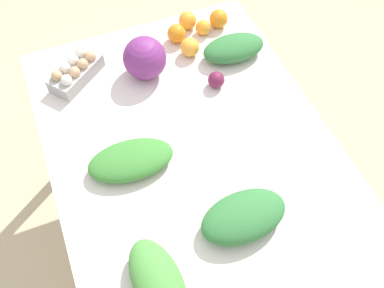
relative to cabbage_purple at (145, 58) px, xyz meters
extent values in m
plane|color=#C6B289|center=(0.40, 0.04, -0.83)|extent=(8.00, 8.00, 0.00)
cube|color=silver|center=(0.40, 0.04, -0.10)|extent=(1.38, 1.00, 0.03)
cylinder|color=tan|center=(-0.23, -0.40, -0.47)|extent=(0.06, 0.06, 0.72)
cylinder|color=tan|center=(-0.23, 0.48, -0.47)|extent=(0.06, 0.06, 0.72)
sphere|color=#7A2D75|center=(0.00, 0.00, 0.00)|extent=(0.17, 0.17, 0.17)
cube|color=#A8A8A3|center=(-0.07, -0.27, -0.05)|extent=(0.22, 0.25, 0.06)
sphere|color=white|center=(-0.01, -0.31, -0.01)|extent=(0.04, 0.04, 0.04)
sphere|color=tan|center=(-0.04, -0.27, -0.01)|extent=(0.04, 0.04, 0.04)
sphere|color=tan|center=(-0.07, -0.23, -0.01)|extent=(0.04, 0.04, 0.04)
sphere|color=tan|center=(-0.10, -0.19, -0.01)|extent=(0.04, 0.04, 0.04)
sphere|color=tan|center=(-0.05, -0.34, -0.01)|extent=(0.04, 0.04, 0.04)
sphere|color=white|center=(-0.08, -0.30, -0.01)|extent=(0.04, 0.04, 0.04)
sphere|color=white|center=(-0.11, -0.26, -0.01)|extent=(0.04, 0.04, 0.04)
sphere|color=white|center=(-0.14, -0.22, -0.01)|extent=(0.04, 0.04, 0.04)
ellipsoid|color=#4C933D|center=(0.82, -0.23, -0.04)|extent=(0.28, 0.16, 0.09)
ellipsoid|color=#337538|center=(0.04, 0.37, -0.04)|extent=(0.15, 0.26, 0.09)
ellipsoid|color=#337538|center=(0.73, 0.08, -0.04)|extent=(0.18, 0.29, 0.09)
ellipsoid|color=#3D8433|center=(0.40, -0.18, -0.05)|extent=(0.19, 0.31, 0.07)
sphere|color=maroon|center=(0.16, 0.23, -0.05)|extent=(0.07, 0.07, 0.07)
sphere|color=orange|center=(-0.13, 0.30, -0.05)|extent=(0.07, 0.07, 0.07)
sphere|color=orange|center=(-0.13, 0.18, -0.05)|extent=(0.08, 0.08, 0.08)
sphere|color=orange|center=(-0.19, 0.25, -0.05)|extent=(0.08, 0.08, 0.08)
sphere|color=#F9A833|center=(-0.04, 0.20, -0.05)|extent=(0.08, 0.08, 0.08)
sphere|color=orange|center=(-0.15, 0.38, -0.05)|extent=(0.08, 0.08, 0.08)
camera|label=1|loc=(1.19, -0.27, 1.19)|focal=40.00mm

